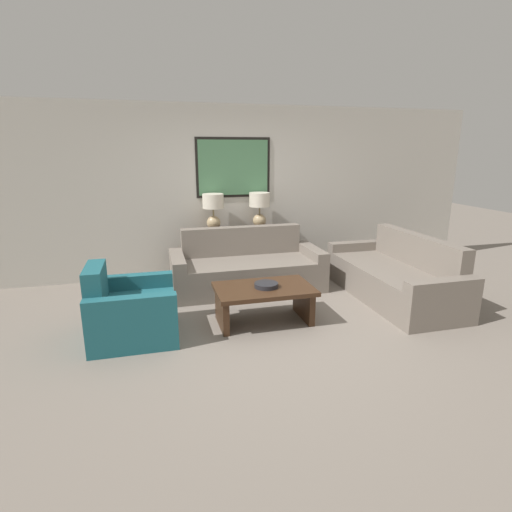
# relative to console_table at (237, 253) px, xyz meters

# --- Properties ---
(ground_plane) EXTENTS (20.00, 20.00, 0.00)m
(ground_plane) POSITION_rel_console_table_xyz_m (0.00, -2.04, -0.37)
(ground_plane) COLOR slate
(back_wall) EXTENTS (8.30, 0.12, 2.65)m
(back_wall) POSITION_rel_console_table_xyz_m (0.00, 0.27, 0.96)
(back_wall) COLOR beige
(back_wall) RESTS_ON ground_plane
(console_table) EXTENTS (1.21, 0.38, 0.75)m
(console_table) POSITION_rel_console_table_xyz_m (0.00, 0.00, 0.00)
(console_table) COLOR #332319
(console_table) RESTS_ON ground_plane
(table_lamp_left) EXTENTS (0.32, 0.32, 0.58)m
(table_lamp_left) POSITION_rel_console_table_xyz_m (-0.37, 0.00, 0.73)
(table_lamp_left) COLOR tan
(table_lamp_left) RESTS_ON console_table
(table_lamp_right) EXTENTS (0.32, 0.32, 0.58)m
(table_lamp_right) POSITION_rel_console_table_xyz_m (0.37, 0.00, 0.73)
(table_lamp_right) COLOR tan
(table_lamp_right) RESTS_ON console_table
(couch_by_back_wall) EXTENTS (2.15, 0.92, 0.86)m
(couch_by_back_wall) POSITION_rel_console_table_xyz_m (0.00, -0.64, -0.09)
(couch_by_back_wall) COLOR slate
(couch_by_back_wall) RESTS_ON ground_plane
(couch_by_side) EXTENTS (0.92, 2.15, 0.86)m
(couch_by_side) POSITION_rel_console_table_xyz_m (1.86, -1.53, -0.09)
(couch_by_side) COLOR slate
(couch_by_side) RESTS_ON ground_plane
(coffee_table) EXTENTS (1.12, 0.70, 0.43)m
(coffee_table) POSITION_rel_console_table_xyz_m (-0.08, -1.86, -0.06)
(coffee_table) COLOR #3D2616
(coffee_table) RESTS_ON ground_plane
(decorative_bowl) EXTENTS (0.28, 0.28, 0.05)m
(decorative_bowl) POSITION_rel_console_table_xyz_m (-0.06, -1.88, 0.09)
(decorative_bowl) COLOR #232328
(decorative_bowl) RESTS_ON coffee_table
(armchair_near_back_wall) EXTENTS (0.88, 0.88, 0.82)m
(armchair_near_back_wall) POSITION_rel_console_table_xyz_m (-1.58, -1.87, -0.09)
(armchair_near_back_wall) COLOR #1E5B66
(armchair_near_back_wall) RESTS_ON ground_plane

